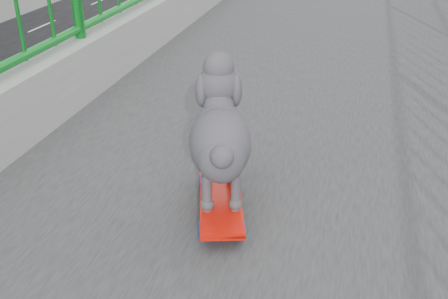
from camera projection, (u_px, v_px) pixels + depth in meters
skateboard at (220, 199)px, 1.85m from camera, size 0.28×0.51×0.07m
poodle at (220, 134)px, 1.76m from camera, size 0.29×0.49×0.42m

